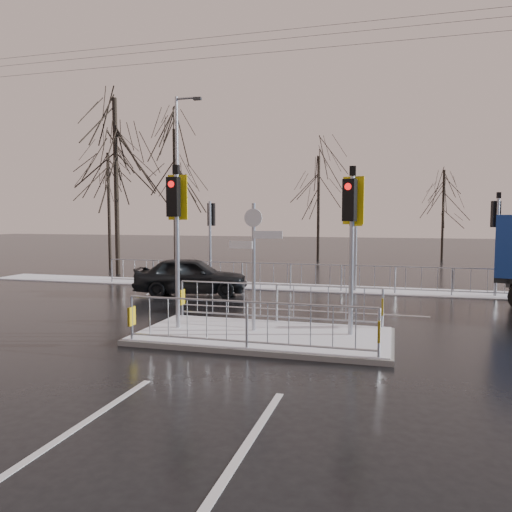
# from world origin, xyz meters

# --- Properties ---
(ground) EXTENTS (120.00, 120.00, 0.00)m
(ground) POSITION_xyz_m (0.00, 0.00, 0.00)
(ground) COLOR black
(ground) RESTS_ON ground
(snow_verge) EXTENTS (30.00, 2.00, 0.04)m
(snow_verge) POSITION_xyz_m (0.00, 8.60, 0.02)
(snow_verge) COLOR white
(snow_verge) RESTS_ON ground
(lane_markings) EXTENTS (8.00, 11.38, 0.01)m
(lane_markings) POSITION_xyz_m (0.00, -0.33, 0.00)
(lane_markings) COLOR silver
(lane_markings) RESTS_ON ground
(traffic_island) EXTENTS (6.00, 3.04, 4.15)m
(traffic_island) POSITION_xyz_m (-0.01, 0.01, 0.39)
(traffic_island) COLOR slate
(traffic_island) RESTS_ON ground
(far_kerb_fixtures) EXTENTS (18.00, 0.65, 3.83)m
(far_kerb_fixtures) POSITION_xyz_m (0.29, 8.09, 1.02)
(far_kerb_fixtures) COLOR #969BA4
(far_kerb_fixtures) RESTS_ON ground
(car_far_lane) EXTENTS (4.43, 2.64, 1.41)m
(car_far_lane) POSITION_xyz_m (-4.30, 5.79, 0.71)
(car_far_lane) COLOR black
(car_far_lane) RESTS_ON ground
(tree_near_a) EXTENTS (4.75, 4.75, 8.97)m
(tree_near_a) POSITION_xyz_m (-10.50, 11.00, 6.11)
(tree_near_a) COLOR black
(tree_near_a) RESTS_ON ground
(tree_near_b) EXTENTS (4.00, 4.00, 7.55)m
(tree_near_b) POSITION_xyz_m (-8.00, 12.50, 5.15)
(tree_near_b) COLOR black
(tree_near_b) RESTS_ON ground
(tree_near_c) EXTENTS (3.50, 3.50, 6.61)m
(tree_near_c) POSITION_xyz_m (-12.50, 13.50, 4.50)
(tree_near_c) COLOR black
(tree_near_c) RESTS_ON ground
(tree_far_a) EXTENTS (3.75, 3.75, 7.08)m
(tree_far_a) POSITION_xyz_m (-2.00, 22.00, 4.82)
(tree_far_a) COLOR black
(tree_far_a) RESTS_ON ground
(tree_far_b) EXTENTS (3.25, 3.25, 6.14)m
(tree_far_b) POSITION_xyz_m (6.00, 24.00, 4.18)
(tree_far_b) COLOR black
(tree_far_b) RESTS_ON ground
(street_lamp_left) EXTENTS (1.25, 0.18, 8.20)m
(street_lamp_left) POSITION_xyz_m (-6.43, 9.50, 4.49)
(street_lamp_left) COLOR #969BA4
(street_lamp_left) RESTS_ON ground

